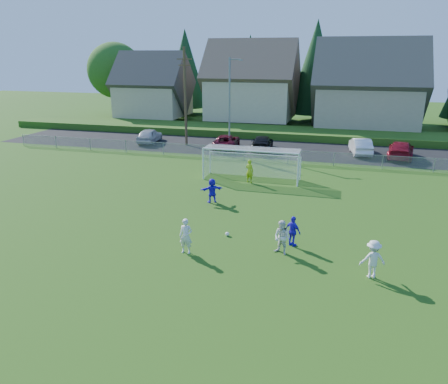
{
  "coord_description": "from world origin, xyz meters",
  "views": [
    {
      "loc": [
        6.78,
        -16.13,
        9.43
      ],
      "look_at": [
        0.0,
        8.0,
        1.4
      ],
      "focal_mm": 35.0,
      "sensor_mm": 36.0,
      "label": 1
    }
  ],
  "objects_px": {
    "player_white_a": "(186,236)",
    "car_g": "(401,150)",
    "player_blue_a": "(293,231)",
    "car_d": "(262,143)",
    "soccer_ball": "(227,234)",
    "player_white_c": "(373,259)",
    "car_c": "(226,141)",
    "goalkeeper": "(250,171)",
    "player_blue_b": "(212,190)",
    "car_a": "(150,135)",
    "soccer_goal": "(252,159)",
    "player_white_b": "(282,238)",
    "car_f": "(361,146)"
  },
  "relations": [
    {
      "from": "soccer_ball",
      "to": "car_d",
      "type": "relative_size",
      "value": 0.04
    },
    {
      "from": "car_c",
      "to": "soccer_goal",
      "type": "relative_size",
      "value": 0.69
    },
    {
      "from": "player_blue_b",
      "to": "soccer_goal",
      "type": "relative_size",
      "value": 0.22
    },
    {
      "from": "car_a",
      "to": "car_d",
      "type": "height_order",
      "value": "car_a"
    },
    {
      "from": "soccer_ball",
      "to": "player_blue_a",
      "type": "height_order",
      "value": "player_blue_a"
    },
    {
      "from": "soccer_ball",
      "to": "player_white_b",
      "type": "xyz_separation_m",
      "value": [
        3.14,
        -1.39,
        0.75
      ]
    },
    {
      "from": "player_blue_a",
      "to": "car_c",
      "type": "distance_m",
      "value": 24.06
    },
    {
      "from": "car_a",
      "to": "goalkeeper",
      "type": "bearing_deg",
      "value": 132.18
    },
    {
      "from": "car_f",
      "to": "player_white_c",
      "type": "bearing_deg",
      "value": 82.32
    },
    {
      "from": "car_d",
      "to": "car_g",
      "type": "bearing_deg",
      "value": 173.66
    },
    {
      "from": "player_blue_a",
      "to": "car_f",
      "type": "bearing_deg",
      "value": -66.88
    },
    {
      "from": "player_blue_a",
      "to": "player_blue_b",
      "type": "relative_size",
      "value": 0.98
    },
    {
      "from": "player_blue_b",
      "to": "soccer_goal",
      "type": "xyz_separation_m",
      "value": [
        1.34,
        6.18,
        0.81
      ]
    },
    {
      "from": "player_white_c",
      "to": "goalkeeper",
      "type": "bearing_deg",
      "value": -73.94
    },
    {
      "from": "player_white_b",
      "to": "car_a",
      "type": "height_order",
      "value": "player_white_b"
    },
    {
      "from": "player_blue_b",
      "to": "car_c",
      "type": "bearing_deg",
      "value": -110.43
    },
    {
      "from": "soccer_goal",
      "to": "player_white_a",
      "type": "bearing_deg",
      "value": -91.33
    },
    {
      "from": "player_blue_b",
      "to": "car_d",
      "type": "height_order",
      "value": "player_blue_b"
    },
    {
      "from": "player_white_c",
      "to": "car_g",
      "type": "relative_size",
      "value": 0.32
    },
    {
      "from": "soccer_ball",
      "to": "car_f",
      "type": "xyz_separation_m",
      "value": [
        7.2,
        22.73,
        0.67
      ]
    },
    {
      "from": "player_white_a",
      "to": "soccer_ball",
      "type": "bearing_deg",
      "value": 57.35
    },
    {
      "from": "player_white_c",
      "to": "player_blue_a",
      "type": "bearing_deg",
      "value": -48.78
    },
    {
      "from": "soccer_ball",
      "to": "goalkeeper",
      "type": "distance_m",
      "value": 10.36
    },
    {
      "from": "car_d",
      "to": "player_blue_b",
      "type": "bearing_deg",
      "value": 84.08
    },
    {
      "from": "goalkeeper",
      "to": "car_g",
      "type": "height_order",
      "value": "goalkeeper"
    },
    {
      "from": "car_a",
      "to": "player_blue_b",
      "type": "bearing_deg",
      "value": 119.19
    },
    {
      "from": "car_g",
      "to": "player_white_c",
      "type": "bearing_deg",
      "value": 89.84
    },
    {
      "from": "player_white_c",
      "to": "car_d",
      "type": "distance_m",
      "value": 26.53
    },
    {
      "from": "car_a",
      "to": "car_d",
      "type": "distance_m",
      "value": 12.6
    },
    {
      "from": "player_blue_a",
      "to": "car_c",
      "type": "bearing_deg",
      "value": -34.4
    },
    {
      "from": "player_white_a",
      "to": "car_a",
      "type": "distance_m",
      "value": 28.4
    },
    {
      "from": "player_white_a",
      "to": "car_g",
      "type": "height_order",
      "value": "player_white_a"
    },
    {
      "from": "player_blue_b",
      "to": "car_f",
      "type": "relative_size",
      "value": 0.34
    },
    {
      "from": "car_d",
      "to": "car_c",
      "type": "bearing_deg",
      "value": -1.09
    },
    {
      "from": "car_a",
      "to": "car_c",
      "type": "height_order",
      "value": "car_a"
    },
    {
      "from": "player_blue_a",
      "to": "car_d",
      "type": "bearing_deg",
      "value": -43.09
    },
    {
      "from": "player_blue_b",
      "to": "car_c",
      "type": "xyz_separation_m",
      "value": [
        -3.61,
        16.68,
        -0.1
      ]
    },
    {
      "from": "car_c",
      "to": "car_d",
      "type": "distance_m",
      "value": 3.69
    },
    {
      "from": "car_d",
      "to": "soccer_goal",
      "type": "bearing_deg",
      "value": 91.02
    },
    {
      "from": "player_white_b",
      "to": "soccer_goal",
      "type": "xyz_separation_m",
      "value": [
        -4.22,
        12.65,
        0.77
      ]
    },
    {
      "from": "goalkeeper",
      "to": "car_d",
      "type": "xyz_separation_m",
      "value": [
        -1.3,
        11.79,
        -0.18
      ]
    },
    {
      "from": "car_a",
      "to": "soccer_goal",
      "type": "relative_size",
      "value": 0.61
    },
    {
      "from": "player_white_b",
      "to": "player_blue_b",
      "type": "xyz_separation_m",
      "value": [
        -5.56,
        6.47,
        -0.05
      ]
    },
    {
      "from": "car_d",
      "to": "car_f",
      "type": "height_order",
      "value": "car_f"
    },
    {
      "from": "car_d",
      "to": "car_g",
      "type": "height_order",
      "value": "car_g"
    },
    {
      "from": "player_white_b",
      "to": "car_d",
      "type": "distance_m",
      "value": 24.08
    },
    {
      "from": "player_white_b",
      "to": "car_f",
      "type": "height_order",
      "value": "player_white_b"
    },
    {
      "from": "car_c",
      "to": "car_d",
      "type": "height_order",
      "value": "car_d"
    },
    {
      "from": "car_c",
      "to": "player_blue_b",
      "type": "bearing_deg",
      "value": 95.06
    },
    {
      "from": "soccer_ball",
      "to": "player_blue_b",
      "type": "relative_size",
      "value": 0.14
    }
  ]
}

